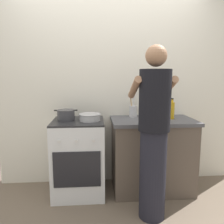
# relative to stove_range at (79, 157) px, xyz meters

# --- Properties ---
(ground) EXTENTS (6.00, 6.00, 0.00)m
(ground) POSITION_rel_stove_range_xyz_m (0.35, -0.15, -0.45)
(ground) COLOR #6B5B4C
(back_wall) EXTENTS (3.20, 0.10, 2.50)m
(back_wall) POSITION_rel_stove_range_xyz_m (0.55, 0.35, 0.80)
(back_wall) COLOR silver
(back_wall) RESTS_ON ground
(countertop) EXTENTS (1.00, 0.60, 0.90)m
(countertop) POSITION_rel_stove_range_xyz_m (0.90, 0.00, 0.00)
(countertop) COLOR brown
(countertop) RESTS_ON ground
(stove_range) EXTENTS (0.60, 0.62, 0.90)m
(stove_range) POSITION_rel_stove_range_xyz_m (0.00, 0.00, 0.00)
(stove_range) COLOR silver
(stove_range) RESTS_ON ground
(pot) EXTENTS (0.27, 0.20, 0.12)m
(pot) POSITION_rel_stove_range_xyz_m (-0.14, 0.02, 0.51)
(pot) COLOR #38383D
(pot) RESTS_ON stove_range
(mixing_bowl) EXTENTS (0.25, 0.25, 0.08)m
(mixing_bowl) POSITION_rel_stove_range_xyz_m (0.14, -0.03, 0.50)
(mixing_bowl) COLOR #B7B7BC
(mixing_bowl) RESTS_ON stove_range
(utensil_crock) EXTENTS (0.10, 0.10, 0.33)m
(utensil_crock) POSITION_rel_stove_range_xyz_m (0.69, 0.19, 0.54)
(utensil_crock) COLOR silver
(utensil_crock) RESTS_ON countertop
(spice_bottle) EXTENTS (0.04, 0.04, 0.08)m
(spice_bottle) POSITION_rel_stove_range_xyz_m (0.97, -0.00, 0.49)
(spice_bottle) COLOR silver
(spice_bottle) RESTS_ON countertop
(oil_bottle) EXTENTS (0.06, 0.06, 0.25)m
(oil_bottle) POSITION_rel_stove_range_xyz_m (1.13, 0.01, 0.56)
(oil_bottle) COLOR gold
(oil_bottle) RESTS_ON countertop
(person) EXTENTS (0.41, 0.50, 1.70)m
(person) POSITION_rel_stove_range_xyz_m (0.76, -0.55, 0.41)
(person) COLOR black
(person) RESTS_ON ground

